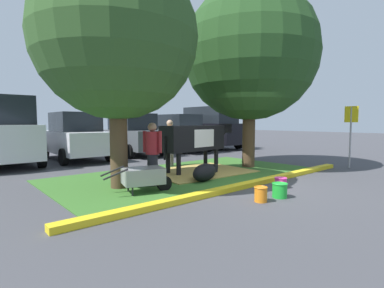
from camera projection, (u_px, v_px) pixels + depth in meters
ground_plane at (250, 182)px, 7.76m from camera, size 80.00×80.00×0.00m
grass_island at (189, 174)px, 8.93m from camera, size 8.10×4.26×0.02m
curb_yellow at (248, 184)px, 7.21m from camera, size 9.30×0.24×0.12m
hay_bedding at (198, 172)px, 9.25m from camera, size 3.32×2.56×0.04m
shade_tree_left at (117, 39)px, 6.80m from camera, size 3.87×3.87×5.54m
shade_tree_right at (250, 54)px, 10.00m from camera, size 4.65×4.65×6.32m
cow_holstein at (196, 138)px, 9.37m from camera, size 3.14×0.86×1.54m
calf_lying at (205, 172)px, 7.94m from camera, size 1.32×0.86×0.48m
person_handler at (170, 142)px, 10.34m from camera, size 0.53×0.34×1.69m
person_visitor_near at (152, 152)px, 7.19m from camera, size 0.34×0.48×1.61m
wheelbarrow at (144, 176)px, 6.56m from camera, size 1.61×0.90×0.63m
parking_sign at (351, 125)px, 10.05m from camera, size 0.06×0.44×2.17m
bucket_orange at (261, 194)px, 5.85m from camera, size 0.28×0.28×0.31m
bucket_green at (280, 190)px, 6.18m from camera, size 0.34×0.34×0.32m
bucket_pink at (281, 182)px, 7.08m from camera, size 0.31×0.31×0.26m
suv_dark_grey at (3, 131)px, 10.63m from camera, size 2.20×4.64×2.52m
hatchback_white at (75, 137)px, 12.30m from camera, size 2.09×4.44×2.02m
sedan_blue at (132, 135)px, 14.28m from camera, size 2.09×4.44×2.02m
sedan_red at (179, 133)px, 15.97m from camera, size 2.09×4.44×2.02m
suv_black at (210, 127)px, 17.71m from camera, size 2.20×4.64×2.52m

